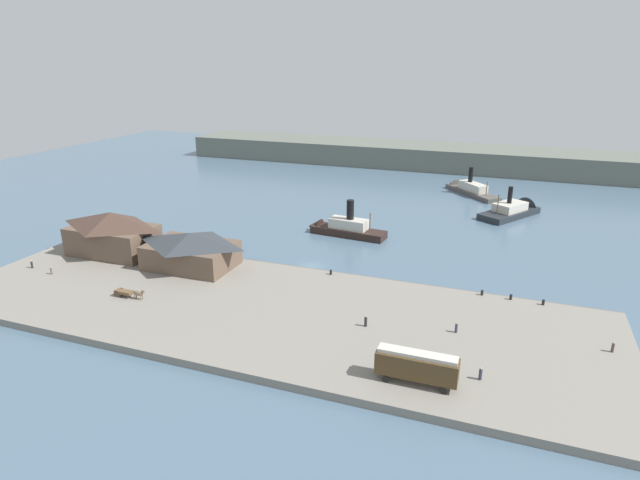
# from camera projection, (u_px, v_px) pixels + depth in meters

# --- Properties ---
(ground_plane) EXTENTS (320.00, 320.00, 0.00)m
(ground_plane) POSITION_uv_depth(u_px,v_px,m) (312.00, 266.00, 105.81)
(ground_plane) COLOR slate
(quay_promenade) EXTENTS (110.00, 36.00, 1.20)m
(quay_promenade) POSITION_uv_depth(u_px,v_px,m) (263.00, 310.00, 86.14)
(quay_promenade) COLOR gray
(quay_promenade) RESTS_ON ground
(seawall_edge) EXTENTS (110.00, 0.80, 1.00)m
(seawall_edge) POSITION_uv_depth(u_px,v_px,m) (305.00, 270.00, 102.46)
(seawall_edge) COLOR #666159
(seawall_edge) RESTS_ON ground
(ferry_shed_east_terminal) EXTENTS (17.38, 10.47, 8.79)m
(ferry_shed_east_terminal) POSITION_uv_depth(u_px,v_px,m) (113.00, 233.00, 108.00)
(ferry_shed_east_terminal) COLOR brown
(ferry_shed_east_terminal) RESTS_ON quay_promenade
(ferry_shed_central_terminal) EXTENTS (16.71, 11.35, 6.83)m
(ferry_shed_central_terminal) POSITION_uv_depth(u_px,v_px,m) (191.00, 250.00, 101.44)
(ferry_shed_central_terminal) COLOR brown
(ferry_shed_central_terminal) RESTS_ON quay_promenade
(street_tram) EXTENTS (10.18, 2.64, 4.30)m
(street_tram) POSITION_uv_depth(u_px,v_px,m) (417.00, 365.00, 65.22)
(street_tram) COLOR #4C381E
(street_tram) RESTS_ON quay_promenade
(horse_cart) EXTENTS (6.02, 1.39, 1.87)m
(horse_cart) POSITION_uv_depth(u_px,v_px,m) (129.00, 292.00, 89.03)
(horse_cart) COLOR brown
(horse_cart) RESTS_ON quay_promenade
(pedestrian_near_east_shed) EXTENTS (0.44, 0.44, 1.77)m
(pedestrian_near_east_shed) POSITION_uv_depth(u_px,v_px,m) (366.00, 321.00, 79.57)
(pedestrian_near_east_shed) COLOR #232328
(pedestrian_near_east_shed) RESTS_ON quay_promenade
(pedestrian_near_west_shed) EXTENTS (0.38, 0.38, 1.54)m
(pedestrian_near_west_shed) POSITION_uv_depth(u_px,v_px,m) (32.00, 265.00, 101.55)
(pedestrian_near_west_shed) COLOR #232328
(pedestrian_near_west_shed) RESTS_ON quay_promenade
(pedestrian_at_waters_edge) EXTENTS (0.43, 0.43, 1.73)m
(pedestrian_at_waters_edge) POSITION_uv_depth(u_px,v_px,m) (481.00, 374.00, 66.41)
(pedestrian_at_waters_edge) COLOR #33384C
(pedestrian_at_waters_edge) RESTS_ON quay_promenade
(pedestrian_walking_west) EXTENTS (0.38, 0.38, 1.52)m
(pedestrian_walking_west) POSITION_uv_depth(u_px,v_px,m) (51.00, 271.00, 98.66)
(pedestrian_walking_west) COLOR #6B5B4C
(pedestrian_walking_west) RESTS_ON quay_promenade
(pedestrian_standing_center) EXTENTS (0.38, 0.38, 1.55)m
(pedestrian_standing_center) POSITION_uv_depth(u_px,v_px,m) (613.00, 347.00, 72.65)
(pedestrian_standing_center) COLOR #4C3D33
(pedestrian_standing_center) RESTS_ON quay_promenade
(pedestrian_near_cart) EXTENTS (0.40, 0.40, 1.62)m
(pedestrian_near_cart) POSITION_uv_depth(u_px,v_px,m) (456.00, 328.00, 77.80)
(pedestrian_near_cart) COLOR #33384C
(pedestrian_near_cart) RESTS_ON quay_promenade
(mooring_post_center_west) EXTENTS (0.44, 0.44, 0.90)m
(mooring_post_center_west) POSITION_uv_depth(u_px,v_px,m) (482.00, 293.00, 90.08)
(mooring_post_center_west) COLOR black
(mooring_post_center_west) RESTS_ON quay_promenade
(mooring_post_east) EXTENTS (0.44, 0.44, 0.90)m
(mooring_post_east) POSITION_uv_depth(u_px,v_px,m) (331.00, 272.00, 98.59)
(mooring_post_east) COLOR black
(mooring_post_east) RESTS_ON quay_promenade
(mooring_post_west) EXTENTS (0.44, 0.44, 0.90)m
(mooring_post_west) POSITION_uv_depth(u_px,v_px,m) (511.00, 297.00, 88.45)
(mooring_post_west) COLOR black
(mooring_post_west) RESTS_ON quay_promenade
(mooring_post_center_east) EXTENTS (0.44, 0.44, 0.90)m
(mooring_post_center_east) POSITION_uv_depth(u_px,v_px,m) (543.00, 302.00, 86.55)
(mooring_post_center_east) COLOR black
(mooring_post_center_east) RESTS_ON quay_promenade
(ferry_moored_east) EXTENTS (19.68, 6.49, 9.89)m
(ferry_moored_east) POSITION_uv_depth(u_px,v_px,m) (342.00, 228.00, 124.14)
(ferry_moored_east) COLOR black
(ferry_moored_east) RESTS_ON ground
(ferry_near_quay) EXTENTS (18.77, 20.29, 9.76)m
(ferry_near_quay) POSITION_uv_depth(u_px,v_px,m) (467.00, 189.00, 162.16)
(ferry_near_quay) COLOR #514C47
(ferry_near_quay) RESTS_ON ground
(ferry_approaching_east) EXTENTS (16.19, 20.51, 10.37)m
(ferry_approaching_east) POSITION_uv_depth(u_px,v_px,m) (515.00, 210.00, 139.85)
(ferry_approaching_east) COLOR #23282D
(ferry_approaching_east) RESTS_ON ground
(far_headland) EXTENTS (180.00, 24.00, 8.00)m
(far_headland) POSITION_uv_depth(u_px,v_px,m) (416.00, 155.00, 201.87)
(far_headland) COLOR #60665B
(far_headland) RESTS_ON ground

